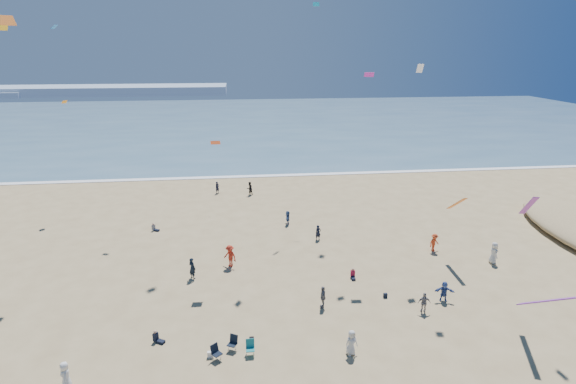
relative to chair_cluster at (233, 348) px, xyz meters
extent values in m
cube|color=#476B84|center=(1.66, 89.63, -0.47)|extent=(220.00, 100.00, 0.06)
cube|color=white|center=(1.66, 39.63, -0.46)|extent=(220.00, 1.20, 0.08)
cube|color=#7A8EA8|center=(-58.34, 164.63, 1.10)|extent=(110.00, 20.00, 3.20)
imported|color=black|center=(-2.12, 32.30, 0.27)|extent=(0.67, 0.65, 1.55)
imported|color=black|center=(8.16, 16.41, 0.26)|extent=(0.63, 0.49, 1.52)
imported|color=black|center=(-3.32, 10.04, 0.41)|extent=(0.78, 0.77, 1.81)
imported|color=navy|center=(5.67, 20.78, 0.25)|extent=(0.56, 1.42, 1.50)
imported|color=#32488A|center=(15.49, 4.53, 0.27)|extent=(1.50, 0.76, 1.55)
imported|color=slate|center=(13.41, 3.22, 0.26)|extent=(0.94, 0.50, 1.53)
imported|color=#B22919|center=(-0.30, 11.81, 0.47)|extent=(1.43, 1.37, 1.95)
imported|color=silver|center=(-9.13, -1.71, 0.32)|extent=(0.75, 0.93, 1.64)
imported|color=black|center=(1.96, 31.16, 0.36)|extent=(1.06, 1.03, 1.72)
imported|color=slate|center=(6.41, 4.63, 0.34)|extent=(0.64, 1.06, 1.69)
imported|color=silver|center=(7.17, -0.68, 0.32)|extent=(0.93, 0.75, 1.65)
imported|color=silver|center=(22.44, 9.89, 0.46)|extent=(0.67, 0.98, 1.93)
imported|color=#C83F1C|center=(18.32, 12.74, 0.35)|extent=(1.26, 1.05, 1.70)
cube|color=white|center=(-1.39, -0.02, -0.30)|extent=(0.35, 0.20, 0.40)
cube|color=black|center=(1.15, 1.12, -0.31)|extent=(0.30, 0.22, 0.38)
cube|color=black|center=(11.34, 5.43, -0.33)|extent=(0.28, 0.18, 0.34)
cube|color=blue|center=(-13.11, 15.49, 18.94)|extent=(0.43, 0.59, 0.30)
cube|color=#C3411D|center=(-1.03, 11.54, 10.37)|extent=(0.76, 0.52, 0.39)
cube|color=#1DCBE9|center=(9.47, 27.52, 21.76)|extent=(0.68, 0.19, 0.41)
cube|color=white|center=(15.61, 13.02, 15.80)|extent=(0.62, 0.36, 0.71)
cube|color=orange|center=(-10.74, 2.49, 18.75)|extent=(0.82, 0.83, 0.50)
cube|color=purple|center=(11.44, 13.17, 15.33)|extent=(0.82, 0.43, 0.39)
cube|color=yellow|center=(-14.66, 10.39, 18.70)|extent=(0.80, 0.83, 0.38)
cube|color=orange|center=(-17.81, 28.31, 11.78)|extent=(0.69, 0.69, 0.36)
cube|color=#782699|center=(19.21, 2.08, 7.71)|extent=(0.35, 3.14, 2.21)
cube|color=orange|center=(19.02, 10.87, 4.78)|extent=(0.35, 2.64, 1.87)
cube|color=purple|center=(13.04, -9.07, 8.02)|extent=(0.35, 3.30, 2.33)
camera|label=1|loc=(0.74, -23.24, 17.49)|focal=28.00mm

